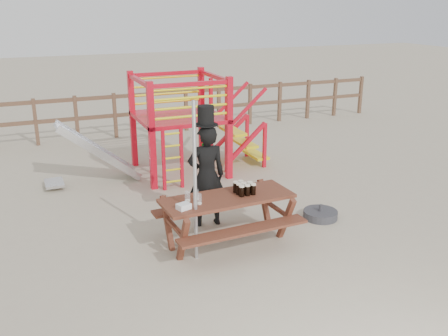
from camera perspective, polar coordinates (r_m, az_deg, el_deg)
ground at (r=7.65m, az=2.06°, el=-8.60°), size 60.00×60.00×0.00m
back_fence at (r=13.76m, az=-10.33°, el=6.65°), size 15.09×0.09×1.20m
playground_fort at (r=10.49m, az=-5.53°, el=5.10°), size 4.71×1.84×2.10m
picnic_table at (r=7.45m, az=0.37°, el=-5.29°), size 2.01×1.43×0.76m
man_with_hat at (r=7.95m, az=-2.01°, el=-0.60°), size 0.65×0.46×1.98m
metal_pole at (r=6.78m, az=-3.32°, el=-1.76°), size 0.05×0.05×2.28m
parasol_base at (r=8.62m, az=10.96°, el=-5.22°), size 0.58×0.58×0.24m
paper_bag at (r=6.92m, az=-4.63°, el=-4.39°), size 0.21×0.19×0.08m
stout_pints at (r=7.43m, az=2.28°, el=-2.33°), size 0.28×0.29×0.17m
empty_glasses at (r=7.16m, az=-3.43°, el=-3.34°), size 0.21×0.26×0.15m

